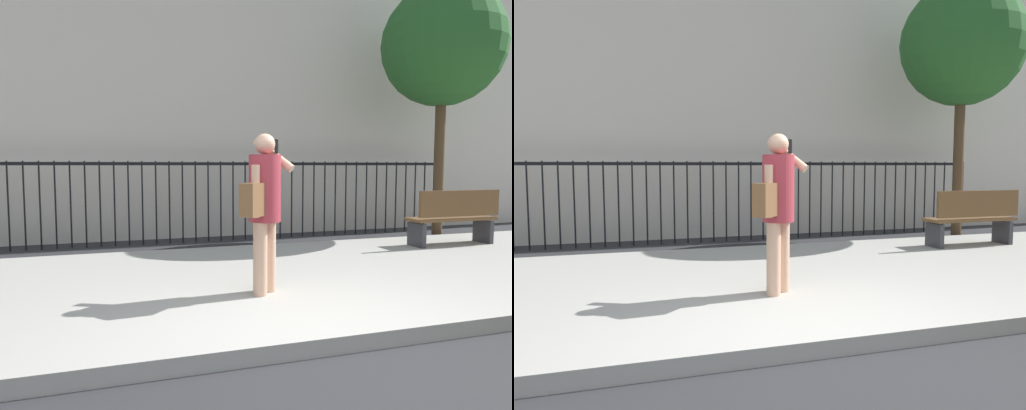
# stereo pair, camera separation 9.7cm
# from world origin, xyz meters

# --- Properties ---
(ground_plane) EXTENTS (60.00, 60.00, 0.00)m
(ground_plane) POSITION_xyz_m (0.00, 0.00, 0.00)
(ground_plane) COLOR #28282B
(sidewalk) EXTENTS (28.00, 4.40, 0.15)m
(sidewalk) POSITION_xyz_m (0.00, 2.20, 0.07)
(sidewalk) COLOR #9E9B93
(sidewalk) RESTS_ON ground
(iron_fence) EXTENTS (12.03, 0.04, 1.60)m
(iron_fence) POSITION_xyz_m (0.00, 5.90, 1.02)
(iron_fence) COLOR black
(iron_fence) RESTS_ON ground
(pedestrian_on_phone) EXTENTS (0.69, 0.68, 1.70)m
(pedestrian_on_phone) POSITION_xyz_m (-0.00, 1.40, 1.14)
(pedestrian_on_phone) COLOR tan
(pedestrian_on_phone) RESTS_ON sidewalk
(street_bench) EXTENTS (1.60, 0.45, 0.95)m
(street_bench) POSITION_xyz_m (4.11, 3.30, 0.65)
(street_bench) COLOR brown
(street_bench) RESTS_ON sidewalk
(street_tree_near) EXTENTS (2.40, 2.40, 5.10)m
(street_tree_near) POSITION_xyz_m (4.88, 4.69, 3.88)
(street_tree_near) COLOR #4C3823
(street_tree_near) RESTS_ON ground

